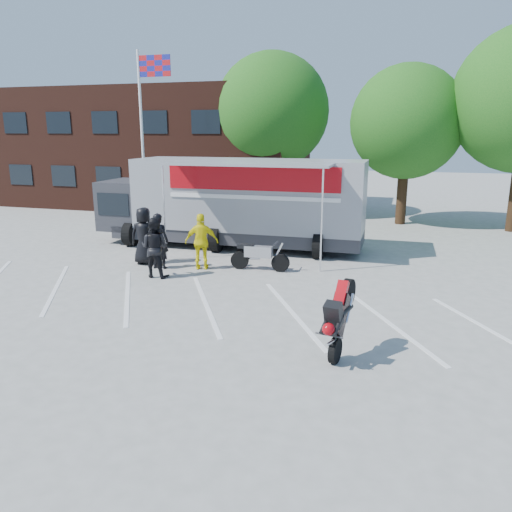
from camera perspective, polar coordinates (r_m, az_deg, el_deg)
The scene contains 13 objects.
ground at distance 12.85m, azimuth -8.31°, elevation -6.74°, with size 100.00×100.00×0.00m, color #A8A8A2.
parking_bay_lines at distance 13.70m, azimuth -6.55°, elevation -5.31°, with size 18.00×5.00×0.01m, color white.
office_building at distance 32.61m, azimuth -11.27°, elevation 12.00°, with size 18.00×8.00×7.00m, color #411E14.
flagpole at distance 23.78m, azimuth -12.43°, elevation 15.02°, with size 1.61×0.12×8.00m.
tree_left at distance 27.81m, azimuth 1.82°, elevation 16.20°, with size 6.12×6.12×8.64m.
tree_mid at distance 25.85m, azimuth 16.87°, elevation 14.41°, with size 5.44×5.44×7.68m.
transporter_truck at distance 20.19m, azimuth -2.19°, elevation 1.09°, with size 10.93×5.27×3.48m, color gray, non-canonical shape.
parked_motorcycle at distance 16.73m, azimuth 0.45°, elevation -1.64°, with size 0.68×2.05×1.07m, color #A7A7AB, non-canonical shape.
stunt_bike_rider at distance 10.90m, azimuth 9.97°, elevation -10.73°, with size 0.71×1.51×1.77m, color black, non-canonical shape.
spectator_leather_a at distance 17.76m, azimuth -12.65°, elevation 2.26°, with size 0.98×0.64×2.00m, color black.
spectator_leather_b at distance 17.08m, azimuth -11.09°, elevation 1.69°, with size 0.69×0.45×1.90m, color black.
spectator_leather_c at distance 16.09m, azimuth -11.51°, elevation 0.95°, with size 0.93×0.72×1.91m, color black.
spectator_hivis at distance 16.77m, azimuth -6.23°, elevation 1.64°, with size 1.11×0.46×1.89m, color #FFED0D.
Camera 1 is at (5.19, -10.84, 4.53)m, focal length 35.00 mm.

